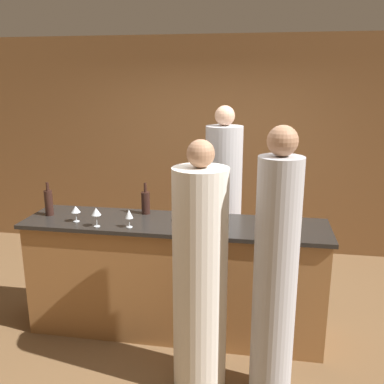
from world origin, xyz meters
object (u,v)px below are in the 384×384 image
guest_0 (275,278)px  wine_bottle_0 (146,202)px  wine_bottle_1 (49,202)px  ice_bucket (197,213)px  guest_1 (200,279)px  bartender (223,211)px

guest_0 → wine_bottle_0: (-1.16, 0.90, 0.23)m
wine_bottle_1 → ice_bucket: (1.36, 0.04, -0.04)m
guest_1 → wine_bottle_0: guest_1 is taller
wine_bottle_0 → wine_bottle_1: bearing=-167.0°
bartender → wine_bottle_1: size_ratio=6.55×
bartender → wine_bottle_0: bearing=42.2°
wine_bottle_1 → guest_0: bearing=-19.3°
ice_bucket → wine_bottle_1: bearing=-178.4°
guest_1 → wine_bottle_1: bearing=156.1°
guest_1 → ice_bucket: 0.76m
wine_bottle_1 → ice_bucket: bearing=1.6°
wine_bottle_0 → ice_bucket: bearing=-17.5°
guest_1 → wine_bottle_1: size_ratio=6.11×
wine_bottle_0 → bartender: bearing=42.2°
bartender → guest_1: bearing=89.2°
ice_bucket → guest_1: bearing=-79.2°
guest_0 → guest_1: 0.53m
guest_1 → ice_bucket: (-0.13, 0.70, 0.27)m
guest_0 → wine_bottle_1: guest_0 is taller
ice_bucket → guest_0: bearing=-48.4°
ice_bucket → wine_bottle_0: bearing=162.5°
wine_bottle_1 → wine_bottle_0: bearing=13.0°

